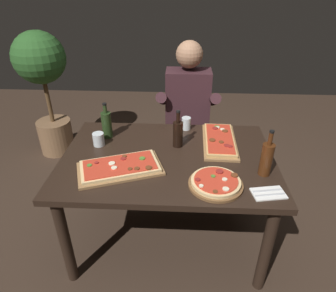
{
  "coord_description": "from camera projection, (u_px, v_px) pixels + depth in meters",
  "views": [
    {
      "loc": [
        0.09,
        -1.66,
        1.8
      ],
      "look_at": [
        0.0,
        0.05,
        0.79
      ],
      "focal_mm": 31.86,
      "sensor_mm": 36.0,
      "label": 1
    }
  ],
  "objects": [
    {
      "name": "diner_chair",
      "position": [
        187.0,
        131.0,
        2.83
      ],
      "size": [
        0.44,
        0.44,
        0.87
      ],
      "color": "black",
      "rests_on": "ground_plane"
    },
    {
      "name": "ground_plane",
      "position": [
        168.0,
        235.0,
        2.35
      ],
      "size": [
        6.4,
        6.4,
        0.0
      ],
      "primitive_type": "plane",
      "color": "#38281E"
    },
    {
      "name": "pizza_rectangular_left",
      "position": [
        220.0,
        140.0,
        2.12
      ],
      "size": [
        0.24,
        0.51,
        0.05
      ],
      "color": "olive",
      "rests_on": "dining_table"
    },
    {
      "name": "vinegar_bottle_green",
      "position": [
        107.0,
        124.0,
        2.15
      ],
      "size": [
        0.07,
        0.07,
        0.27
      ],
      "color": "#233819",
      "rests_on": "dining_table"
    },
    {
      "name": "pizza_round_far",
      "position": [
        216.0,
        183.0,
        1.7
      ],
      "size": [
        0.31,
        0.31,
        0.05
      ],
      "color": "brown",
      "rests_on": "dining_table"
    },
    {
      "name": "seated_diner",
      "position": [
        188.0,
        111.0,
        2.6
      ],
      "size": [
        0.53,
        0.41,
        1.33
      ],
      "color": "#23232D",
      "rests_on": "ground_plane"
    },
    {
      "name": "oil_bottle_amber",
      "position": [
        178.0,
        133.0,
        2.04
      ],
      "size": [
        0.07,
        0.07,
        0.27
      ],
      "color": "black",
      "rests_on": "dining_table"
    },
    {
      "name": "dining_table",
      "position": [
        168.0,
        168.0,
        2.02
      ],
      "size": [
        1.4,
        0.96,
        0.74
      ],
      "color": "black",
      "rests_on": "ground_plane"
    },
    {
      "name": "napkin_cutlery_set",
      "position": [
        268.0,
        193.0,
        1.64
      ],
      "size": [
        0.2,
        0.14,
        0.01
      ],
      "color": "white",
      "rests_on": "dining_table"
    },
    {
      "name": "pizza_rectangular_front",
      "position": [
        120.0,
        167.0,
        1.83
      ],
      "size": [
        0.57,
        0.43,
        0.05
      ],
      "color": "olive",
      "rests_on": "dining_table"
    },
    {
      "name": "tumbler_near_camera",
      "position": [
        99.0,
        140.0,
        2.08
      ],
      "size": [
        0.08,
        0.08,
        0.09
      ],
      "color": "silver",
      "rests_on": "dining_table"
    },
    {
      "name": "wine_bottle_dark",
      "position": [
        267.0,
        159.0,
        1.75
      ],
      "size": [
        0.07,
        0.07,
        0.29
      ],
      "color": "#47230F",
      "rests_on": "dining_table"
    },
    {
      "name": "potted_plant_corner",
      "position": [
        44.0,
        81.0,
        3.05
      ],
      "size": [
        0.52,
        0.52,
        1.32
      ],
      "color": "#846042",
      "rests_on": "ground_plane"
    },
    {
      "name": "tumbler_far_side",
      "position": [
        186.0,
        123.0,
        2.29
      ],
      "size": [
        0.07,
        0.07,
        0.09
      ],
      "color": "silver",
      "rests_on": "dining_table"
    }
  ]
}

